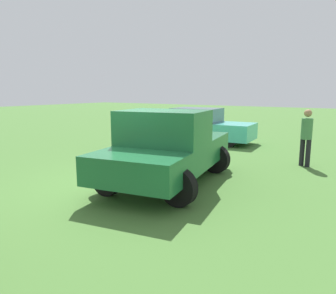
{
  "coord_description": "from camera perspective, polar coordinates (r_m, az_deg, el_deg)",
  "views": [
    {
      "loc": [
        4.99,
        -5.69,
        2.26
      ],
      "look_at": [
        0.8,
        0.66,
        0.9
      ],
      "focal_mm": 33.86,
      "sensor_mm": 36.0,
      "label": 1
    }
  ],
  "objects": [
    {
      "name": "ground_plane",
      "position": [
        7.9,
        -7.56,
        -6.59
      ],
      "size": [
        80.0,
        80.0,
        0.0
      ],
      "primitive_type": "plane",
      "color": "#477533"
    },
    {
      "name": "pickup_truck",
      "position": [
        7.62,
        -0.34,
        0.1
      ],
      "size": [
        2.91,
        4.71,
        1.81
      ],
      "rotation": [
        0.0,
        0.0,
        1.75
      ],
      "color": "black",
      "rests_on": "ground_plane"
    },
    {
      "name": "sedan_far",
      "position": [
        14.15,
        5.84,
        3.74
      ],
      "size": [
        4.66,
        2.08,
        1.5
      ],
      "rotation": [
        0.0,
        0.0,
        0.08
      ],
      "color": "black",
      "rests_on": "ground_plane"
    },
    {
      "name": "person_visitor",
      "position": [
        10.3,
        23.65,
        2.08
      ],
      "size": [
        0.42,
        0.42,
        1.72
      ],
      "rotation": [
        0.0,
        0.0,
        1.16
      ],
      "color": "black",
      "rests_on": "ground_plane"
    }
  ]
}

